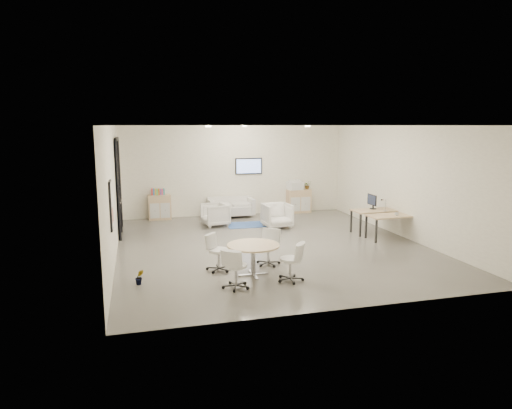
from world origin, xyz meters
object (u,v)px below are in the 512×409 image
at_px(armchair_left, 215,213).
at_px(desk_front, 391,218).
at_px(desk_rear, 375,212).
at_px(round_table, 253,248).
at_px(sideboard_right, 299,201).
at_px(armchair_right, 277,214).
at_px(loveseat, 231,208).
at_px(sideboard_left, 160,207).

bearing_deg(armchair_left, desk_front, 46.37).
bearing_deg(desk_rear, desk_front, -86.60).
bearing_deg(armchair_left, round_table, -10.36).
height_order(sideboard_right, armchair_right, sideboard_right).
bearing_deg(loveseat, armchair_left, -122.63).
bearing_deg(sideboard_right, armchair_right, -124.65).
bearing_deg(desk_front, sideboard_right, 101.86).
bearing_deg(loveseat, desk_front, -50.33).
bearing_deg(desk_rear, round_table, -149.54).
xyz_separation_m(sideboard_right, loveseat, (-2.62, -0.17, -0.11)).
bearing_deg(armchair_left, desk_rear, 53.21).
xyz_separation_m(desk_front, round_table, (-4.58, -2.08, -0.02)).
bearing_deg(round_table, armchair_right, 66.34).
relative_size(sideboard_right, armchair_left, 1.09).
height_order(loveseat, armchair_left, armchair_left).
bearing_deg(armchair_right, round_table, -117.44).
xyz_separation_m(sideboard_right, armchair_right, (-1.54, -2.23, -0.01)).
distance_m(loveseat, desk_rear, 5.12).
relative_size(sideboard_right, round_table, 0.76).
relative_size(sideboard_left, sideboard_right, 0.99).
relative_size(loveseat, round_table, 1.42).
xyz_separation_m(loveseat, desk_rear, (3.69, -3.54, 0.32)).
bearing_deg(desk_front, armchair_right, 137.62).
bearing_deg(armchair_right, loveseat, 113.77).
bearing_deg(armchair_right, desk_front, -43.73).
xyz_separation_m(sideboard_left, armchair_left, (1.67, -1.45, -0.03)).
bearing_deg(desk_rear, armchair_left, 151.22).
height_order(sideboard_right, desk_rear, sideboard_right).
height_order(sideboard_right, round_table, sideboard_right).
relative_size(sideboard_left, loveseat, 0.53).
xyz_separation_m(sideboard_left, desk_rear, (6.13, -3.72, 0.22)).
relative_size(armchair_left, armchair_right, 0.94).
relative_size(loveseat, armchair_left, 2.02).
bearing_deg(armchair_right, sideboard_right, 51.56).
distance_m(armchair_left, desk_rear, 5.01).
bearing_deg(desk_front, desk_rear, 92.78).
xyz_separation_m(loveseat, armchair_right, (1.08, -2.06, 0.10)).
distance_m(sideboard_right, armchair_left, 3.68).
bearing_deg(round_table, loveseat, 82.68).
relative_size(sideboard_left, round_table, 0.76).
bearing_deg(round_table, sideboard_left, 103.90).
bearing_deg(armchair_left, armchair_right, 57.09).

